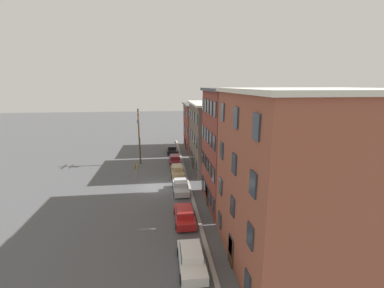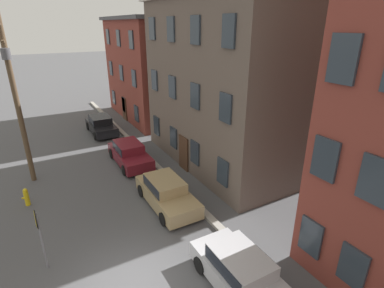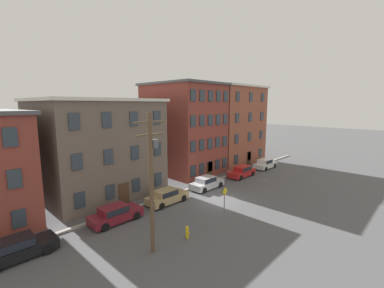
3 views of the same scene
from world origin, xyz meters
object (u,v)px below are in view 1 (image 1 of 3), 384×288
(car_maroon, at_px, (175,159))
(fire_hydrant, at_px, (136,166))
(car_black, at_px, (172,149))
(car_tan, at_px, (177,170))
(caution_sign, at_px, (136,169))
(car_red, at_px, (184,215))
(car_silver, at_px, (181,186))
(utility_pole, at_px, (139,134))
(car_white, at_px, (191,258))

(car_maroon, xyz_separation_m, fire_hydrant, (2.28, -6.24, -0.27))
(car_black, height_order, car_tan, same)
(car_maroon, distance_m, caution_sign, 9.49)
(car_tan, relative_size, car_red, 1.00)
(car_silver, distance_m, fire_hydrant, 11.50)
(car_tan, distance_m, fire_hydrant, 7.18)
(car_silver, relative_size, utility_pole, 0.47)
(utility_pole, bearing_deg, car_red, 16.20)
(car_black, distance_m, car_red, 26.15)
(car_maroon, relative_size, caution_sign, 1.68)
(caution_sign, height_order, fire_hydrant, caution_sign)
(fire_hydrant, bearing_deg, car_red, 20.03)
(car_black, height_order, car_white, same)
(car_tan, height_order, fire_hydrant, car_tan)
(car_white, relative_size, caution_sign, 1.68)
(car_black, relative_size, car_maroon, 1.00)
(car_red, bearing_deg, car_silver, 178.51)
(car_silver, bearing_deg, car_tan, -179.74)
(car_red, xyz_separation_m, car_white, (6.42, -0.08, 0.00))
(car_maroon, distance_m, car_tan, 5.72)
(car_black, distance_m, car_maroon, 7.04)
(car_white, bearing_deg, car_maroon, 179.60)
(car_black, xyz_separation_m, car_silver, (18.92, 0.27, 0.00))
(car_white, bearing_deg, fire_hydrant, -165.40)
(caution_sign, distance_m, fire_hydrant, 5.34)
(caution_sign, bearing_deg, car_tan, 106.56)
(car_tan, xyz_separation_m, caution_sign, (1.74, -5.84, 0.98))
(utility_pole, xyz_separation_m, fire_hydrant, (2.80, -0.43, -4.75))
(car_maroon, distance_m, car_red, 19.11)
(fire_hydrant, bearing_deg, car_maroon, 110.10)
(car_tan, height_order, utility_pole, utility_pole)
(car_tan, bearing_deg, car_maroon, -179.45)
(car_white, bearing_deg, car_silver, 178.89)
(car_black, xyz_separation_m, fire_hydrant, (9.32, -6.05, -0.27))
(caution_sign, xyz_separation_m, utility_pole, (-7.98, -0.02, 3.50))
(car_maroon, distance_m, utility_pole, 7.36)
(car_tan, relative_size, caution_sign, 1.68)
(car_maroon, height_order, car_tan, same)
(fire_hydrant, bearing_deg, utility_pole, 171.30)
(car_silver, xyz_separation_m, utility_pole, (-12.41, -5.89, 4.48))
(car_maroon, bearing_deg, car_black, -178.46)
(car_red, xyz_separation_m, utility_pole, (-19.63, -5.71, 4.48))
(fire_hydrant, bearing_deg, car_silver, 33.35)
(car_maroon, height_order, car_red, same)
(car_white, bearing_deg, car_tan, 179.32)
(car_silver, bearing_deg, car_black, -179.18)
(car_silver, height_order, caution_sign, caution_sign)
(car_maroon, bearing_deg, car_white, -0.40)
(car_white, bearing_deg, utility_pole, -167.81)
(car_red, xyz_separation_m, fire_hydrant, (-16.83, -6.13, -0.27))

